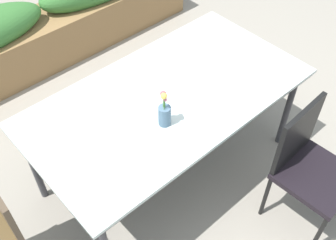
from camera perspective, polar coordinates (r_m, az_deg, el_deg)
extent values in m
plane|color=gray|center=(3.15, -0.92, -7.78)|extent=(12.00, 12.00, 0.00)
cube|color=silver|center=(2.63, 0.00, 3.34)|extent=(1.87, 1.00, 0.02)
cube|color=#333338|center=(2.65, 0.00, 2.96)|extent=(1.83, 0.98, 0.02)
cylinder|color=#333338|center=(3.22, 16.43, 1.45)|extent=(0.05, 0.05, 0.74)
cylinder|color=#333338|center=(2.89, -18.45, -5.92)|extent=(0.05, 0.05, 0.74)
cylinder|color=#333338|center=(3.57, 5.74, 8.58)|extent=(0.05, 0.05, 0.74)
cube|color=#4C3D2D|center=(2.34, -22.29, -11.32)|extent=(0.05, 0.40, 0.45)
cylinder|color=#4C3D2D|center=(2.83, -21.19, -13.85)|extent=(0.03, 0.03, 0.46)
cube|color=black|center=(2.76, 20.18, -7.45)|extent=(0.46, 0.46, 0.04)
cube|color=black|center=(2.62, 17.73, -2.01)|extent=(0.42, 0.05, 0.44)
cylinder|color=black|center=(2.80, 20.35, -14.92)|extent=(0.03, 0.03, 0.44)
cylinder|color=black|center=(3.09, 17.87, -5.73)|extent=(0.03, 0.03, 0.44)
cylinder|color=black|center=(2.86, 13.55, -10.36)|extent=(0.03, 0.03, 0.44)
cylinder|color=slate|center=(2.40, -0.48, 0.63)|extent=(0.08, 0.08, 0.13)
cylinder|color=#47843D|center=(2.33, -0.55, 2.21)|extent=(0.01, 0.01, 0.14)
sphere|color=#DB4C56|center=(2.28, -0.56, 3.48)|extent=(0.03, 0.03, 0.03)
cylinder|color=#47843D|center=(2.32, -0.57, 2.06)|extent=(0.01, 0.01, 0.15)
sphere|color=#EFCC4C|center=(2.27, -0.59, 3.38)|extent=(0.04, 0.04, 0.04)
cylinder|color=#47843D|center=(2.35, -0.43, 1.99)|extent=(0.01, 0.01, 0.10)
sphere|color=pink|center=(2.31, -0.43, 2.89)|extent=(0.03, 0.03, 0.03)
cylinder|color=#47843D|center=(2.34, -0.67, 2.41)|extent=(0.01, 0.01, 0.14)
sphere|color=#DB4C56|center=(2.29, -0.69, 3.70)|extent=(0.04, 0.04, 0.04)
cube|color=olive|center=(4.21, -16.53, 11.00)|extent=(3.17, 0.51, 0.46)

